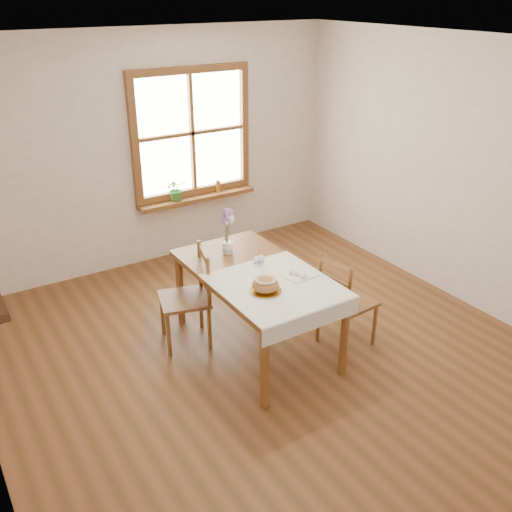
{
  "coord_description": "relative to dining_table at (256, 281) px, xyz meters",
  "views": [
    {
      "loc": [
        -2.32,
        -3.38,
        2.97
      ],
      "look_at": [
        0.0,
        0.3,
        0.9
      ],
      "focal_mm": 40.0,
      "sensor_mm": 36.0,
      "label": 1
    }
  ],
  "objects": [
    {
      "name": "ground",
      "position": [
        0.0,
        -0.3,
        -0.66
      ],
      "size": [
        5.0,
        5.0,
        0.0
      ],
      "primitive_type": "plane",
      "color": "brown",
      "rests_on": "ground"
    },
    {
      "name": "room_walls",
      "position": [
        0.0,
        -0.3,
        1.04
      ],
      "size": [
        4.6,
        5.1,
        2.65
      ],
      "color": "white",
      "rests_on": "ground"
    },
    {
      "name": "window",
      "position": [
        0.5,
        2.17,
        0.79
      ],
      "size": [
        1.46,
        0.08,
        1.46
      ],
      "color": "brown",
      "rests_on": "ground"
    },
    {
      "name": "window_sill",
      "position": [
        0.5,
        2.1,
        0.03
      ],
      "size": [
        1.46,
        0.2,
        0.05
      ],
      "color": "brown",
      "rests_on": "ground"
    },
    {
      "name": "dining_table",
      "position": [
        0.0,
        0.0,
        0.0
      ],
      "size": [
        0.9,
        1.6,
        0.75
      ],
      "color": "brown",
      "rests_on": "ground"
    },
    {
      "name": "table_linen",
      "position": [
        0.0,
        -0.3,
        0.09
      ],
      "size": [
        0.91,
        0.99,
        0.01
      ],
      "primitive_type": "cube",
      "color": "white",
      "rests_on": "dining_table"
    },
    {
      "name": "chair_left",
      "position": [
        -0.51,
        0.4,
        -0.21
      ],
      "size": [
        0.54,
        0.53,
        0.91
      ],
      "primitive_type": null,
      "rotation": [
        0.0,
        0.0,
        -1.84
      ],
      "color": "brown",
      "rests_on": "ground"
    },
    {
      "name": "chair_right",
      "position": [
        0.71,
        -0.4,
        -0.22
      ],
      "size": [
        0.47,
        0.45,
        0.89
      ],
      "primitive_type": null,
      "rotation": [
        0.0,
        0.0,
        1.65
      ],
      "color": "brown",
      "rests_on": "ground"
    },
    {
      "name": "bread_plate",
      "position": [
        -0.13,
        -0.35,
        0.1
      ],
      "size": [
        0.29,
        0.29,
        0.01
      ],
      "primitive_type": "cylinder",
      "rotation": [
        0.0,
        0.0,
        0.19
      ],
      "color": "white",
      "rests_on": "table_linen"
    },
    {
      "name": "bread_loaf",
      "position": [
        -0.13,
        -0.35,
        0.17
      ],
      "size": [
        0.22,
        0.22,
        0.12
      ],
      "primitive_type": "ellipsoid",
      "color": "#B2743F",
      "rests_on": "bread_plate"
    },
    {
      "name": "egg_napkin",
      "position": [
        0.27,
        -0.27,
        0.1
      ],
      "size": [
        0.27,
        0.23,
        0.01
      ],
      "primitive_type": "cube",
      "rotation": [
        0.0,
        0.0,
        0.05
      ],
      "color": "white",
      "rests_on": "table_linen"
    },
    {
      "name": "eggs",
      "position": [
        0.27,
        -0.27,
        0.13
      ],
      "size": [
        0.21,
        0.19,
        0.04
      ],
      "primitive_type": null,
      "rotation": [
        0.0,
        0.0,
        0.05
      ],
      "color": "white",
      "rests_on": "egg_napkin"
    },
    {
      "name": "salt_shaker",
      "position": [
        0.06,
        0.08,
        0.14
      ],
      "size": [
        0.05,
        0.05,
        0.09
      ],
      "primitive_type": "cylinder",
      "rotation": [
        0.0,
        0.0,
        -0.07
      ],
      "color": "white",
      "rests_on": "table_linen"
    },
    {
      "name": "pepper_shaker",
      "position": [
        0.1,
        0.07,
        0.14
      ],
      "size": [
        0.06,
        0.06,
        0.09
      ],
      "primitive_type": "cylinder",
      "rotation": [
        0.0,
        0.0,
        0.3
      ],
      "color": "white",
      "rests_on": "table_linen"
    },
    {
      "name": "flower_vase",
      "position": [
        -0.02,
        0.45,
        0.14
      ],
      "size": [
        0.11,
        0.11,
        0.11
      ],
      "primitive_type": "cylinder",
      "rotation": [
        0.0,
        0.0,
        0.18
      ],
      "color": "white",
      "rests_on": "dining_table"
    },
    {
      "name": "lavender_bouquet",
      "position": [
        -0.02,
        0.45,
        0.35
      ],
      "size": [
        0.17,
        0.17,
        0.32
      ],
      "primitive_type": null,
      "color": "#835FA9",
      "rests_on": "flower_vase"
    },
    {
      "name": "potted_plant",
      "position": [
        0.24,
        2.1,
        0.15
      ],
      "size": [
        0.26,
        0.28,
        0.21
      ],
      "primitive_type": "imported",
      "rotation": [
        0.0,
        0.0,
        -0.07
      ],
      "color": "#35772F",
      "rests_on": "window_sill"
    },
    {
      "name": "amber_bottle",
      "position": [
        0.78,
        2.1,
        0.13
      ],
      "size": [
        0.06,
        0.06,
        0.15
      ],
      "primitive_type": "cylinder",
      "rotation": [
        0.0,
        0.0,
        0.09
      ],
      "color": "#B36A21",
      "rests_on": "window_sill"
    }
  ]
}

